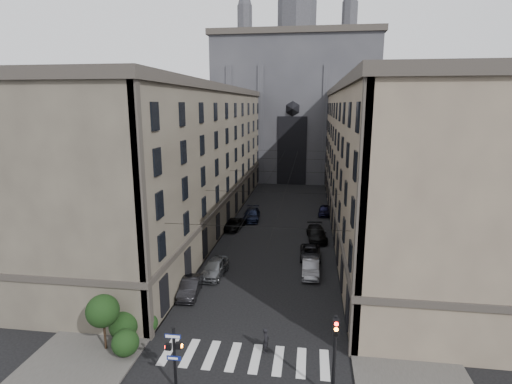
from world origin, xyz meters
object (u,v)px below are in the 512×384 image
at_px(gothic_tower, 295,98).
at_px(pedestrian_signal_left, 174,354).
at_px(pedestrian, 266,340).
at_px(car_right_far, 324,210).
at_px(car_left_near, 215,268).
at_px(car_right_midnear, 310,253).
at_px(car_left_midnear, 190,287).
at_px(traffic_light_right, 335,348).
at_px(car_right_midfar, 317,234).
at_px(car_right_near, 311,268).
at_px(car_left_far, 252,215).
at_px(car_left_midfar, 233,224).

height_order(gothic_tower, pedestrian_signal_left, gothic_tower).
bearing_deg(pedestrian, car_right_far, -7.22).
xyz_separation_m(gothic_tower, car_right_far, (6.20, -33.90, -17.07)).
distance_m(car_left_near, car_right_midnear, 10.89).
relative_size(car_left_midnear, car_right_midnear, 0.94).
relative_size(traffic_light_right, car_right_midfar, 0.96).
bearing_deg(car_right_midnear, pedestrian, -100.44).
height_order(pedestrian_signal_left, car_right_midnear, pedestrian_signal_left).
bearing_deg(pedestrian_signal_left, car_right_near, 65.85).
distance_m(car_left_far, pedestrian, 31.62).
relative_size(gothic_tower, car_right_midnear, 12.21).
relative_size(gothic_tower, car_left_near, 11.94).
xyz_separation_m(traffic_light_right, car_right_midfar, (-0.66, 27.56, -2.50)).
height_order(car_left_midfar, car_left_far, car_left_far).
distance_m(gothic_tower, car_left_midnear, 64.44).
height_order(gothic_tower, pedestrian, gothic_tower).
xyz_separation_m(car_left_midfar, car_right_midfar, (11.05, -2.82, 0.13)).
bearing_deg(car_right_near, pedestrian, -103.32).
relative_size(car_right_far, pedestrian, 2.40).
bearing_deg(car_left_far, car_left_near, -96.02).
xyz_separation_m(car_left_midnear, pedestrian, (7.52, -7.32, 0.15)).
bearing_deg(car_right_midnear, gothic_tower, 93.62).
relative_size(gothic_tower, pedestrian_signal_left, 14.50).
bearing_deg(car_right_near, car_right_midnear, 90.07).
xyz_separation_m(car_right_near, car_right_midfar, (0.69, 10.65, 0.02)).
bearing_deg(car_left_far, pedestrian, -83.62).
xyz_separation_m(car_right_near, car_right_midnear, (-0.05, 4.30, -0.10)).
relative_size(car_right_midfar, car_right_far, 1.28).
bearing_deg(car_right_far, car_right_midnear, -91.75).
distance_m(car_right_near, car_right_midfar, 10.67).
bearing_deg(car_left_far, traffic_light_right, -78.08).
xyz_separation_m(traffic_light_right, car_left_midnear, (-11.80, 11.21, -2.55)).
xyz_separation_m(car_left_near, car_left_midfar, (-1.07, 14.94, -0.16)).
distance_m(car_left_midnear, car_left_far, 23.87).
xyz_separation_m(car_left_near, car_right_midnear, (9.23, 5.77, -0.17)).
xyz_separation_m(pedestrian_signal_left, car_right_midnear, (7.71, 21.63, -1.66)).
bearing_deg(traffic_light_right, car_left_near, 124.55).
height_order(car_left_midfar, car_right_far, car_right_far).
xyz_separation_m(car_left_midnear, car_right_far, (12.40, 27.93, -0.01)).
distance_m(gothic_tower, pedestrian_signal_left, 75.15).
xyz_separation_m(car_right_midnear, car_right_far, (2.00, 17.93, 0.07)).
bearing_deg(car_right_midfar, traffic_light_right, -94.60).
relative_size(car_left_near, car_right_midnear, 1.02).
height_order(car_left_midnear, car_left_far, car_left_far).
bearing_deg(car_left_midfar, car_right_midfar, -7.00).
relative_size(car_left_midfar, car_left_far, 0.88).
distance_m(pedestrian_signal_left, pedestrian, 6.64).
bearing_deg(car_left_midnear, pedestrian_signal_left, -82.19).
relative_size(car_left_near, car_left_midfar, 1.02).
height_order(car_left_midnear, pedestrian, pedestrian).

